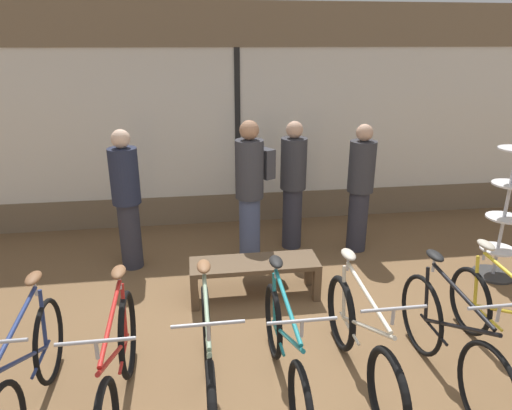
# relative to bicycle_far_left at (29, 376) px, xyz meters

# --- Properties ---
(ground_plane) EXTENTS (24.00, 24.00, 0.00)m
(ground_plane) POSITION_rel_bicycle_far_left_xyz_m (1.93, 0.34, -0.39)
(ground_plane) COLOR brown
(shop_back_wall) EXTENTS (12.00, 0.08, 3.20)m
(shop_back_wall) POSITION_rel_bicycle_far_left_xyz_m (1.93, 3.80, 1.24)
(shop_back_wall) COLOR #7A664C
(shop_back_wall) RESTS_ON ground_plane
(bicycle_far_left) EXTENTS (0.46, 1.69, 1.03)m
(bicycle_far_left) POSITION_rel_bicycle_far_left_xyz_m (0.00, 0.00, 0.00)
(bicycle_far_left) COLOR black
(bicycle_far_left) RESTS_ON ground_plane
(bicycle_left) EXTENTS (0.46, 1.80, 1.05)m
(bicycle_left) POSITION_rel_bicycle_far_left_xyz_m (0.64, -0.06, 0.01)
(bicycle_left) COLOR black
(bicycle_left) RESTS_ON ground_plane
(bicycle_center_left) EXTENTS (0.46, 1.72, 1.04)m
(bicycle_center_left) POSITION_rel_bicycle_far_left_xyz_m (1.30, -0.02, -0.00)
(bicycle_center_left) COLOR black
(bicycle_center_left) RESTS_ON ground_plane
(bicycle_center) EXTENTS (0.46, 1.72, 1.01)m
(bicycle_center) POSITION_rel_bicycle_far_left_xyz_m (1.89, 0.01, -0.02)
(bicycle_center) COLOR black
(bicycle_center) RESTS_ON ground_plane
(bicycle_center_right) EXTENTS (0.46, 1.73, 1.02)m
(bicycle_center_right) POSITION_rel_bicycle_far_left_xyz_m (2.53, 0.04, -0.02)
(bicycle_center_right) COLOR black
(bicycle_center_right) RESTS_ON ground_plane
(bicycle_right) EXTENTS (0.46, 1.71, 1.04)m
(bicycle_right) POSITION_rel_bicycle_far_left_xyz_m (3.22, -0.09, 0.01)
(bicycle_right) COLOR black
(bicycle_right) RESTS_ON ground_plane
(bicycle_far_right) EXTENTS (0.46, 1.72, 1.01)m
(bicycle_far_right) POSITION_rel_bicycle_far_left_xyz_m (3.83, 0.07, -0.02)
(bicycle_far_right) COLOR black
(bicycle_far_right) RESTS_ON ground_plane
(accessory_rack) EXTENTS (0.48, 0.48, 1.66)m
(accessory_rack) POSITION_rel_bicycle_far_left_xyz_m (4.79, 1.57, 0.29)
(accessory_rack) COLOR #333333
(accessory_rack) RESTS_ON ground_plane
(display_bench) EXTENTS (1.40, 0.44, 0.43)m
(display_bench) POSITION_rel_bicycle_far_left_xyz_m (1.86, 1.51, -0.04)
(display_bench) COLOR brown
(display_bench) RESTS_ON ground_plane
(customer_near_rack) EXTENTS (0.46, 0.46, 1.71)m
(customer_near_rack) POSITION_rel_bicycle_far_left_xyz_m (3.40, 2.53, 0.51)
(customer_near_rack) COLOR #2D2D38
(customer_near_rack) RESTS_ON ground_plane
(customer_by_window) EXTENTS (0.56, 0.49, 1.83)m
(customer_by_window) POSITION_rel_bicycle_far_left_xyz_m (1.93, 2.32, 0.60)
(customer_by_window) COLOR #424C6B
(customer_by_window) RESTS_ON ground_plane
(customer_mid_floor) EXTENTS (0.44, 0.44, 1.74)m
(customer_mid_floor) POSITION_rel_bicycle_far_left_xyz_m (0.44, 2.44, 0.52)
(customer_mid_floor) COLOR #2D2D38
(customer_mid_floor) RESTS_ON ground_plane
(customer_near_bench) EXTENTS (0.47, 0.47, 1.73)m
(customer_near_bench) POSITION_rel_bicycle_far_left_xyz_m (2.55, 2.74, 0.52)
(customer_near_bench) COLOR #2D2D38
(customer_near_bench) RESTS_ON ground_plane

